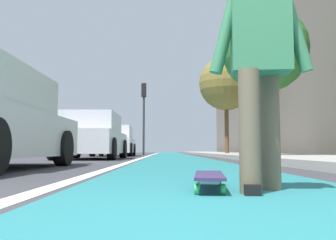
% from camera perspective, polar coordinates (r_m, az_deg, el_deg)
% --- Properties ---
extents(ground_plane, '(80.00, 80.00, 0.00)m').
position_cam_1_polar(ground_plane, '(11.08, 1.60, -6.23)').
color(ground_plane, '#38383D').
extents(bike_lane_paint, '(56.00, 2.20, 0.00)m').
position_cam_1_polar(bike_lane_paint, '(25.07, 0.51, -5.40)').
color(bike_lane_paint, '#237075').
rests_on(bike_lane_paint, ground).
extents(lane_stripe_white, '(52.00, 0.16, 0.01)m').
position_cam_1_polar(lane_stripe_white, '(21.09, -2.74, -5.52)').
color(lane_stripe_white, silver).
rests_on(lane_stripe_white, ground).
extents(sidewalk_curb, '(52.00, 3.20, 0.14)m').
position_cam_1_polar(sidewalk_curb, '(19.42, 10.62, -5.31)').
color(sidewalk_curb, '#9E9B93').
rests_on(sidewalk_curb, ground).
extents(building_facade, '(40.00, 1.20, 11.63)m').
position_cam_1_polar(building_facade, '(24.63, 15.40, 8.40)').
color(building_facade, '#6B6257').
rests_on(building_facade, ground).
extents(skateboard, '(0.86, 0.28, 0.11)m').
position_cam_1_polar(skateboard, '(2.68, 6.45, -8.79)').
color(skateboard, green).
rests_on(skateboard, ground).
extents(skater_person, '(0.44, 0.72, 1.64)m').
position_cam_1_polar(skater_person, '(2.68, 14.13, 9.53)').
color(skater_person, brown).
rests_on(skater_person, ground).
extents(parked_car_mid, '(4.47, 1.96, 1.49)m').
position_cam_1_polar(parked_car_mid, '(12.35, -11.77, -2.63)').
color(parked_car_mid, silver).
rests_on(parked_car_mid, ground).
extents(parked_car_far, '(4.54, 2.05, 1.48)m').
position_cam_1_polar(parked_car_far, '(18.55, -8.35, -3.40)').
color(parked_car_far, silver).
rests_on(parked_car_far, ground).
extents(traffic_light, '(0.33, 0.28, 4.18)m').
position_cam_1_polar(traffic_light, '(21.23, -3.80, 2.31)').
color(traffic_light, '#2D2D2D').
rests_on(traffic_light, ground).
extents(street_tree_mid, '(2.82, 2.82, 5.02)m').
position_cam_1_polar(street_tree_mid, '(12.69, 14.90, 10.46)').
color(street_tree_mid, brown).
rests_on(street_tree_mid, ground).
extents(street_tree_far, '(2.94, 2.94, 5.39)m').
position_cam_1_polar(street_tree_far, '(20.18, 9.06, 5.63)').
color(street_tree_far, brown).
rests_on(street_tree_far, ground).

